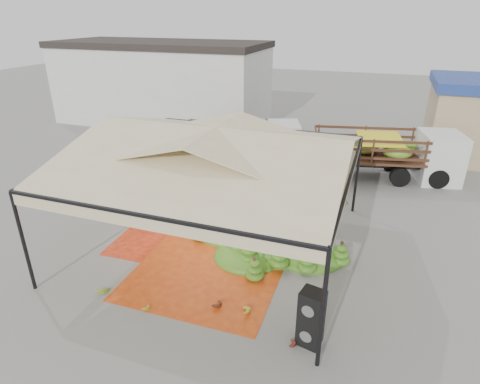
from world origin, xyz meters
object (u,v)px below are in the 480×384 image
(truck_left, at_px, (247,137))
(speaker_stack, at_px, (311,318))
(vendor, at_px, (236,181))
(banana_heap, at_px, (269,229))
(truck_right, at_px, (392,150))

(truck_left, bearing_deg, speaker_stack, -83.67)
(vendor, height_order, truck_left, truck_left)
(banana_heap, relative_size, truck_left, 0.90)
(banana_heap, distance_m, truck_left, 8.53)
(vendor, bearing_deg, speaker_stack, 138.61)
(speaker_stack, xyz_separation_m, truck_left, (-5.55, 11.67, 0.49))
(truck_left, xyz_separation_m, truck_right, (7.08, -0.11, 0.14))
(truck_right, bearing_deg, truck_left, 166.54)
(banana_heap, height_order, vendor, vendor)
(vendor, xyz_separation_m, truck_left, (-1.11, 4.64, 0.46))
(banana_heap, relative_size, speaker_stack, 3.73)
(banana_heap, height_order, speaker_stack, speaker_stack)
(banana_heap, height_order, truck_right, truck_right)
(banana_heap, xyz_separation_m, truck_left, (-3.42, 7.79, 0.64))
(truck_left, height_order, truck_right, truck_right)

